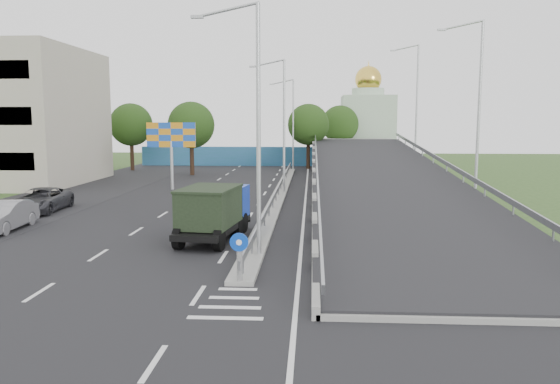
# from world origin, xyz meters

# --- Properties ---
(ground) EXTENTS (160.00, 160.00, 0.00)m
(ground) POSITION_xyz_m (0.00, 0.00, 0.00)
(ground) COLOR #2D4C1E
(ground) RESTS_ON ground
(road_surface) EXTENTS (26.00, 90.00, 0.04)m
(road_surface) POSITION_xyz_m (-3.00, 20.00, 0.00)
(road_surface) COLOR black
(road_surface) RESTS_ON ground
(parking_strip) EXTENTS (8.00, 90.00, 0.05)m
(parking_strip) POSITION_xyz_m (-16.00, 20.00, 0.00)
(parking_strip) COLOR black
(parking_strip) RESTS_ON ground
(median) EXTENTS (1.00, 44.00, 0.20)m
(median) POSITION_xyz_m (0.00, 24.00, 0.10)
(median) COLOR gray
(median) RESTS_ON ground
(overpass_ramp) EXTENTS (10.00, 50.00, 3.50)m
(overpass_ramp) POSITION_xyz_m (7.50, 24.00, 1.75)
(overpass_ramp) COLOR gray
(overpass_ramp) RESTS_ON ground
(median_guardrail) EXTENTS (0.09, 44.00, 0.71)m
(median_guardrail) POSITION_xyz_m (0.00, 24.00, 0.75)
(median_guardrail) COLOR gray
(median_guardrail) RESTS_ON median
(sign_bollard) EXTENTS (0.64, 0.23, 1.67)m
(sign_bollard) POSITION_xyz_m (0.00, 2.17, 1.03)
(sign_bollard) COLOR black
(sign_bollard) RESTS_ON median
(lamp_post_near) EXTENTS (2.74, 0.18, 10.08)m
(lamp_post_near) POSITION_xyz_m (0.11, 6.00, 5.81)
(lamp_post_near) COLOR #B2B5B7
(lamp_post_near) RESTS_ON median
(lamp_post_mid) EXTENTS (2.74, 0.18, 10.08)m
(lamp_post_mid) POSITION_xyz_m (0.11, 26.00, 5.81)
(lamp_post_mid) COLOR #B2B5B7
(lamp_post_mid) RESTS_ON median
(lamp_post_far) EXTENTS (2.74, 0.18, 10.08)m
(lamp_post_far) POSITION_xyz_m (0.11, 46.00, 5.81)
(lamp_post_far) COLOR #B2B5B7
(lamp_post_far) RESTS_ON median
(blue_wall) EXTENTS (30.00, 0.50, 2.40)m
(blue_wall) POSITION_xyz_m (-4.00, 52.00, 1.20)
(blue_wall) COLOR #246886
(blue_wall) RESTS_ON ground
(church) EXTENTS (7.00, 7.00, 13.80)m
(church) POSITION_xyz_m (10.00, 60.00, 5.31)
(church) COLOR #B2CCAD
(church) RESTS_ON ground
(billboard) EXTENTS (4.00, 0.24, 5.50)m
(billboard) POSITION_xyz_m (-9.00, 28.00, 4.19)
(billboard) COLOR #B2B5B7
(billboard) RESTS_ON ground
(tree_left_mid) EXTENTS (4.80, 4.80, 7.60)m
(tree_left_mid) POSITION_xyz_m (-10.00, 40.00, 5.18)
(tree_left_mid) COLOR black
(tree_left_mid) RESTS_ON ground
(tree_median_far) EXTENTS (4.80, 4.80, 7.60)m
(tree_median_far) POSITION_xyz_m (2.00, 48.00, 5.18)
(tree_median_far) COLOR black
(tree_median_far) RESTS_ON ground
(tree_left_far) EXTENTS (4.80, 4.80, 7.60)m
(tree_left_far) POSITION_xyz_m (-18.00, 45.00, 5.18)
(tree_left_far) COLOR black
(tree_left_far) RESTS_ON ground
(tree_ramp_far) EXTENTS (4.80, 4.80, 7.60)m
(tree_ramp_far) POSITION_xyz_m (6.00, 55.00, 5.18)
(tree_ramp_far) COLOR black
(tree_ramp_far) RESTS_ON ground
(dump_truck) EXTENTS (2.89, 6.13, 2.60)m
(dump_truck) POSITION_xyz_m (-2.18, 9.50, 1.44)
(dump_truck) COLOR black
(dump_truck) RESTS_ON ground
(parked_car_b) EXTENTS (1.88, 4.77, 1.55)m
(parked_car_b) POSITION_xyz_m (-13.39, 10.91, 0.77)
(parked_car_b) COLOR gray
(parked_car_b) RESTS_ON ground
(parked_car_c) EXTENTS (2.81, 5.49, 1.48)m
(parked_car_c) POSITION_xyz_m (-14.37, 16.68, 0.74)
(parked_car_c) COLOR #323237
(parked_car_c) RESTS_ON ground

